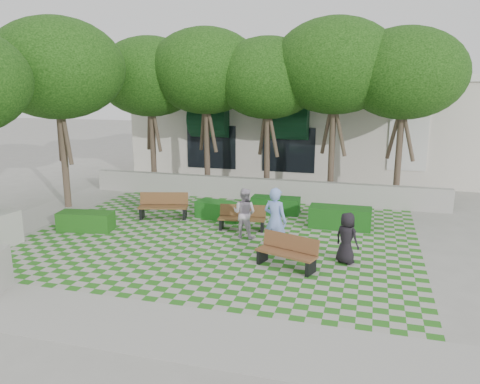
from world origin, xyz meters
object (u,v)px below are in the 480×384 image
(person_blue, at_px, (275,221))
(person_dark, at_px, (347,238))
(hedge_east, at_px, (340,217))
(hedge_west, at_px, (86,221))
(bench_west, at_px, (164,206))
(hedge_midleft, at_px, (220,211))
(hedge_midright, at_px, (276,205))
(bench_mid, at_px, (242,218))
(bench_east, at_px, (287,252))
(person_white, at_px, (244,213))

(person_blue, bearing_deg, person_dark, -167.49)
(hedge_east, height_order, hedge_west, hedge_east)
(bench_west, xyz_separation_m, hedge_midleft, (2.00, 0.46, -0.13))
(hedge_midleft, relative_size, person_dark, 1.25)
(hedge_midright, bearing_deg, hedge_west, -146.10)
(bench_mid, relative_size, hedge_east, 0.78)
(bench_east, relative_size, hedge_midleft, 0.98)
(bench_west, distance_m, person_blue, 5.25)
(person_dark, xyz_separation_m, person_white, (-3.22, 1.38, 0.09))
(hedge_east, xyz_separation_m, hedge_midleft, (-4.21, -0.10, -0.05))
(bench_mid, bearing_deg, person_blue, -58.93)
(hedge_west, height_order, person_blue, person_blue)
(hedge_midleft, relative_size, person_blue, 0.92)
(hedge_west, distance_m, person_dark, 8.49)
(bench_mid, distance_m, person_blue, 2.51)
(hedge_midright, xyz_separation_m, hedge_west, (-5.62, -3.78, 0.00))
(bench_mid, xyz_separation_m, bench_west, (-3.09, 0.54, 0.05))
(person_dark, bearing_deg, person_blue, 25.57)
(bench_west, height_order, hedge_midleft, bench_west)
(hedge_east, xyz_separation_m, person_blue, (-1.61, -3.02, 0.61))
(hedge_east, xyz_separation_m, person_white, (-2.83, -1.84, 0.44))
(bench_east, distance_m, person_white, 2.78)
(hedge_east, xyz_separation_m, person_dark, (0.39, -3.22, 0.35))
(hedge_midright, distance_m, person_blue, 4.34)
(bench_mid, height_order, bench_west, bench_west)
(person_dark, bearing_deg, hedge_midleft, -2.83)
(hedge_west, distance_m, person_white, 5.31)
(hedge_midleft, xyz_separation_m, person_dark, (4.60, -3.13, 0.40))
(bench_east, distance_m, person_dark, 1.68)
(bench_west, bearing_deg, person_blue, -43.00)
(bench_east, bearing_deg, person_dark, 46.46)
(hedge_midright, bearing_deg, person_dark, -57.18)
(hedge_midright, height_order, person_white, person_white)
(bench_mid, height_order, person_white, person_white)
(bench_west, xyz_separation_m, person_blue, (4.60, -2.46, 0.52))
(hedge_midright, relative_size, hedge_midleft, 1.00)
(hedge_midleft, distance_m, person_white, 2.28)
(bench_mid, xyz_separation_m, hedge_midright, (0.67, 2.28, -0.08))
(hedge_midleft, distance_m, person_dark, 5.58)
(bench_mid, relative_size, hedge_midright, 0.90)
(hedge_east, bearing_deg, bench_east, -105.23)
(hedge_midleft, relative_size, hedge_west, 0.99)
(person_white, bearing_deg, hedge_east, -136.27)
(hedge_east, bearing_deg, hedge_midright, 154.16)
(bench_east, height_order, bench_west, bench_west)
(hedge_midleft, height_order, person_dark, person_dark)
(bench_east, height_order, hedge_east, bench_east)
(bench_east, distance_m, hedge_midleft, 4.98)
(person_dark, bearing_deg, bench_east, 58.28)
(bench_west, bearing_deg, bench_mid, -24.72)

